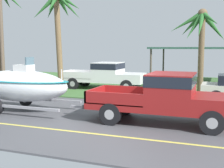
{
  "coord_description": "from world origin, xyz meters",
  "views": [
    {
      "loc": [
        3.59,
        -10.29,
        2.78
      ],
      "look_at": [
        -0.85,
        1.65,
        1.19
      ],
      "focal_mm": 47.35,
      "sensor_mm": 36.0,
      "label": 1
    }
  ],
  "objects": [
    {
      "name": "palm_tree_mid",
      "position": [
        -5.83,
        5.74,
        4.78
      ],
      "size": [
        3.29,
        3.02,
        6.24
      ],
      "color": "brown",
      "rests_on": "ground"
    },
    {
      "name": "palm_tree_near_left",
      "position": [
        2.4,
        8.0,
        3.83
      ],
      "size": [
        3.35,
        3.11,
        5.03
      ],
      "color": "brown",
      "rests_on": "ground"
    },
    {
      "name": "carport_awning",
      "position": [
        2.05,
        13.72,
        2.68
      ],
      "size": [
        7.28,
        5.5,
        2.8
      ],
      "color": "#4C4238",
      "rests_on": "ground"
    },
    {
      "name": "ground",
      "position": [
        0.0,
        8.38,
        -0.01
      ],
      "size": [
        36.0,
        22.0,
        0.11
      ],
      "color": "#4C4C51"
    },
    {
      "name": "utility_pole",
      "position": [
        -9.46,
        4.88,
        4.01
      ],
      "size": [
        0.24,
        1.8,
        7.72
      ],
      "color": "brown",
      "rests_on": "ground"
    },
    {
      "name": "pickup_truck_towing",
      "position": [
        1.89,
        0.31,
        1.03
      ],
      "size": [
        5.51,
        2.05,
        1.85
      ],
      "color": "maroon",
      "rests_on": "ground"
    },
    {
      "name": "boat_on_trailer",
      "position": [
        -4.66,
        0.31,
        1.13
      ],
      "size": [
        5.98,
        2.22,
        2.37
      ],
      "color": "gray",
      "rests_on": "ground"
    },
    {
      "name": "parked_pickup_background",
      "position": [
        -3.43,
        7.76,
        1.01
      ],
      "size": [
        5.85,
        1.98,
        1.8
      ],
      "color": "silver",
      "rests_on": "ground"
    }
  ]
}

